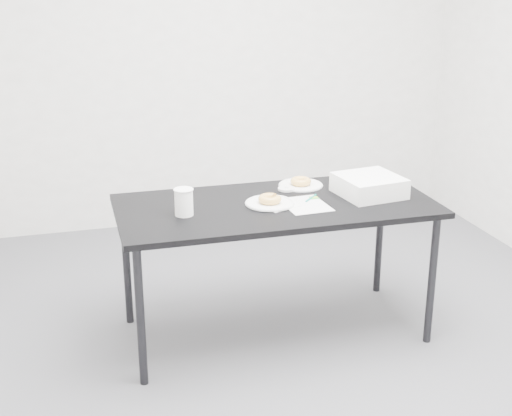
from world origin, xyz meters
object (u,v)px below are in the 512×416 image
object	(u,v)px
scorecard	(305,205)
pen	(311,198)
table	(276,213)
donut_far	(301,181)
coffee_cup	(184,202)
plate_near	(270,203)
plate_far	(301,185)
bakery_box	(369,186)
donut_near	(270,199)

from	to	relation	value
scorecard	pen	world-z (taller)	pen
table	donut_far	world-z (taller)	donut_far
pen	coffee_cup	xyz separation A→B (m)	(-0.69, -0.06, 0.06)
pen	plate_near	world-z (taller)	same
plate_far	bakery_box	size ratio (longest dim) A/B	0.79
scorecard	pen	xyz separation A→B (m)	(0.06, 0.08, 0.01)
donut_near	donut_far	bearing A→B (deg)	45.08
bakery_box	plate_near	bearing A→B (deg)	173.14
plate_near	plate_far	distance (m)	0.37
plate_far	bakery_box	xyz separation A→B (m)	(0.30, -0.25, 0.05)
plate_far	donut_far	bearing A→B (deg)	0.00
plate_far	plate_near	bearing A→B (deg)	-134.92
table	coffee_cup	distance (m)	0.51
pen	bakery_box	world-z (taller)	bakery_box
plate_near	bakery_box	bearing A→B (deg)	0.77
donut_far	coffee_cup	size ratio (longest dim) A/B	0.84
donut_far	plate_near	bearing A→B (deg)	-134.92
plate_near	donut_far	xyz separation A→B (m)	(0.26, 0.26, 0.02)
scorecard	donut_far	bearing A→B (deg)	71.58
pen	donut_far	size ratio (longest dim) A/B	1.10
table	plate_near	world-z (taller)	plate_near
plate_near	plate_far	size ratio (longest dim) A/B	1.04
table	plate_far	xyz separation A→B (m)	(0.22, 0.25, 0.06)
donut_far	bakery_box	size ratio (longest dim) A/B	0.37
donut_near	coffee_cup	xyz separation A→B (m)	(-0.45, -0.04, 0.04)
plate_near	coffee_cup	bearing A→B (deg)	-174.99
pen	donut_near	distance (m)	0.24
scorecard	donut_near	size ratio (longest dim) A/B	2.29
pen	plate_near	distance (m)	0.23
table	coffee_cup	bearing A→B (deg)	-173.67
donut_far	plate_far	bearing A→B (deg)	0.00
coffee_cup	plate_near	bearing A→B (deg)	5.01
pen	coffee_cup	world-z (taller)	coffee_cup
scorecard	pen	size ratio (longest dim) A/B	2.15
scorecard	donut_near	world-z (taller)	donut_near
plate_near	table	bearing A→B (deg)	17.17
plate_far	coffee_cup	size ratio (longest dim) A/B	1.80
donut_near	bakery_box	distance (m)	0.56
bakery_box	coffee_cup	bearing A→B (deg)	175.04
donut_near	coffee_cup	bearing A→B (deg)	-174.99
scorecard	donut_far	size ratio (longest dim) A/B	2.37
scorecard	coffee_cup	size ratio (longest dim) A/B	2.00
scorecard	plate_far	xyz separation A→B (m)	(0.09, 0.32, 0.00)
scorecard	plate_near	world-z (taller)	plate_near
coffee_cup	bakery_box	size ratio (longest dim) A/B	0.44
table	coffee_cup	world-z (taller)	coffee_cup
plate_far	scorecard	bearing A→B (deg)	-105.28
scorecard	pen	bearing A→B (deg)	49.59
plate_near	donut_far	bearing A→B (deg)	45.08
scorecard	bakery_box	world-z (taller)	bakery_box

